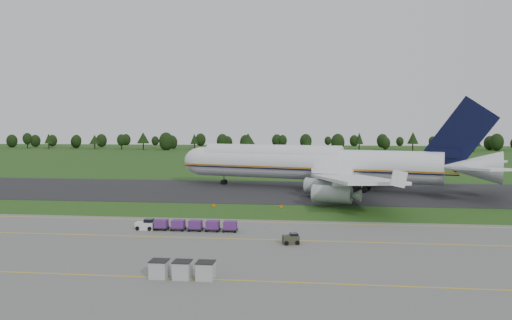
# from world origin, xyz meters

# --- Properties ---
(ground) EXTENTS (600.00, 600.00, 0.00)m
(ground) POSITION_xyz_m (0.00, 0.00, 0.00)
(ground) COLOR #224715
(ground) RESTS_ON ground
(apron) EXTENTS (300.00, 52.00, 0.06)m
(apron) POSITION_xyz_m (0.00, -34.00, 0.03)
(apron) COLOR slate
(apron) RESTS_ON ground
(taxiway) EXTENTS (300.00, 40.00, 0.08)m
(taxiway) POSITION_xyz_m (0.00, 28.00, 0.04)
(taxiway) COLOR black
(taxiway) RESTS_ON ground
(apron_markings) EXTENTS (300.00, 30.20, 0.01)m
(apron_markings) POSITION_xyz_m (0.00, -26.98, 0.06)
(apron_markings) COLOR yellow
(apron_markings) RESTS_ON apron
(tree_line) EXTENTS (528.60, 23.89, 11.63)m
(tree_line) POSITION_xyz_m (10.72, 217.83, 6.31)
(tree_line) COLOR black
(tree_line) RESTS_ON ground
(aircraft) EXTENTS (77.77, 72.78, 21.81)m
(aircraft) POSITION_xyz_m (14.82, 32.43, 6.23)
(aircraft) COLOR white
(aircraft) RESTS_ON ground
(baggage_train) EXTENTS (15.14, 1.61, 1.55)m
(baggage_train) POSITION_xyz_m (-4.83, -17.66, 0.89)
(baggage_train) COLOR silver
(baggage_train) RESTS_ON apron
(utility_cart) EXTENTS (2.35, 1.79, 1.14)m
(utility_cart) POSITION_xyz_m (11.02, -24.16, 0.62)
(utility_cart) COLOR #333625
(utility_cart) RESTS_ON apron
(uld_row) EXTENTS (6.61, 1.81, 1.79)m
(uld_row) POSITION_xyz_m (0.83, -40.01, 0.96)
(uld_row) COLOR #AEAEAE
(uld_row) RESTS_ON apron
(edge_markers) EXTENTS (13.37, 0.30, 0.60)m
(edge_markers) POSITION_xyz_m (1.48, 4.16, 0.27)
(edge_markers) COLOR orange
(edge_markers) RESTS_ON ground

